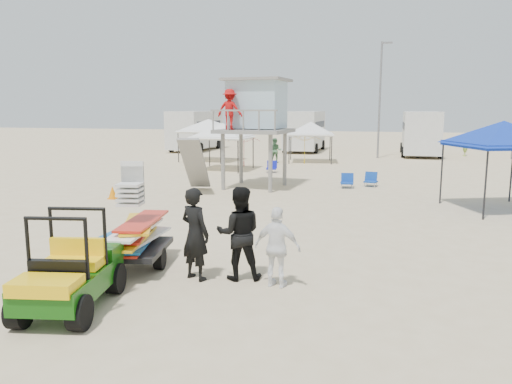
% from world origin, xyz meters
% --- Properties ---
extents(ground, '(140.00, 140.00, 0.00)m').
position_xyz_m(ground, '(0.00, 0.00, 0.00)').
color(ground, beige).
rests_on(ground, ground).
extents(utility_cart, '(1.50, 2.39, 1.69)m').
position_xyz_m(utility_cart, '(-1.42, -2.25, 0.79)').
color(utility_cart, '#104B0B').
rests_on(utility_cart, ground).
extents(surf_trailer, '(1.53, 2.36, 2.06)m').
position_xyz_m(surf_trailer, '(-1.42, 0.08, 0.84)').
color(surf_trailer, black).
rests_on(surf_trailer, ground).
extents(man_left, '(0.81, 0.69, 1.89)m').
position_xyz_m(man_left, '(0.09, -0.22, 0.95)').
color(man_left, black).
rests_on(man_left, ground).
extents(man_mid, '(1.10, 0.97, 1.90)m').
position_xyz_m(man_mid, '(0.94, 0.03, 0.95)').
color(man_mid, black).
rests_on(man_mid, ground).
extents(man_right, '(0.97, 0.51, 1.58)m').
position_xyz_m(man_right, '(1.79, -0.22, 0.79)').
color(man_right, white).
rests_on(man_right, ground).
extents(lifeguard_tower, '(3.11, 3.11, 4.63)m').
position_xyz_m(lifeguard_tower, '(-1.98, 11.86, 3.45)').
color(lifeguard_tower, gray).
rests_on(lifeguard_tower, ground).
extents(canopy_blue, '(3.81, 3.81, 3.44)m').
position_xyz_m(canopy_blue, '(7.47, 9.09, 2.90)').
color(canopy_blue, black).
rests_on(canopy_blue, ground).
extents(canopy_white_a, '(3.02, 3.02, 3.05)m').
position_xyz_m(canopy_white_a, '(-5.39, 17.64, 2.50)').
color(canopy_white_a, black).
rests_on(canopy_white_a, ground).
extents(canopy_white_b, '(3.40, 3.40, 3.18)m').
position_xyz_m(canopy_white_b, '(-7.86, 22.05, 2.63)').
color(canopy_white_b, black).
rests_on(canopy_white_b, ground).
extents(canopy_white_c, '(3.21, 3.21, 3.02)m').
position_xyz_m(canopy_white_c, '(-1.21, 23.08, 2.47)').
color(canopy_white_c, black).
rests_on(canopy_white_c, ground).
extents(umbrella_a, '(2.71, 2.74, 1.88)m').
position_xyz_m(umbrella_a, '(-4.67, 19.49, 0.94)').
color(umbrella_a, '#AE121C').
rests_on(umbrella_a, ground).
extents(umbrella_b, '(2.93, 2.92, 1.90)m').
position_xyz_m(umbrella_b, '(-1.33, 21.81, 0.95)').
color(umbrella_b, gold).
rests_on(umbrella_b, ground).
extents(cone_near, '(0.34, 0.34, 0.50)m').
position_xyz_m(cone_near, '(-6.46, 7.56, 0.25)').
color(cone_near, orange).
rests_on(cone_near, ground).
extents(cone_far, '(0.34, 0.34, 0.50)m').
position_xyz_m(cone_far, '(-7.10, 10.54, 0.25)').
color(cone_far, orange).
rests_on(cone_far, ground).
extents(beach_chair_a, '(0.64, 0.69, 0.64)m').
position_xyz_m(beach_chair_a, '(-2.40, 17.10, 0.31)').
color(beach_chair_a, '#0F18AA').
rests_on(beach_chair_a, ground).
extents(beach_chair_b, '(0.60, 0.64, 0.64)m').
position_xyz_m(beach_chair_b, '(2.05, 12.70, 0.31)').
color(beach_chair_b, '#0E389A').
rests_on(beach_chair_b, ground).
extents(beach_chair_c, '(0.63, 0.68, 0.64)m').
position_xyz_m(beach_chair_c, '(3.05, 13.43, 0.31)').
color(beach_chair_c, '#0E3B9B').
rests_on(beach_chair_c, ground).
extents(rv_far_left, '(2.64, 6.80, 3.25)m').
position_xyz_m(rv_far_left, '(-12.00, 29.99, 1.80)').
color(rv_far_left, silver).
rests_on(rv_far_left, ground).
extents(rv_mid_left, '(2.65, 6.50, 3.25)m').
position_xyz_m(rv_mid_left, '(-3.00, 31.49, 1.80)').
color(rv_mid_left, silver).
rests_on(rv_mid_left, ground).
extents(rv_mid_right, '(2.64, 7.00, 3.25)m').
position_xyz_m(rv_mid_right, '(6.00, 29.99, 1.80)').
color(rv_mid_right, silver).
rests_on(rv_mid_right, ground).
extents(light_pole_left, '(0.14, 0.14, 8.00)m').
position_xyz_m(light_pole_left, '(3.00, 27.00, 4.00)').
color(light_pole_left, slate).
rests_on(light_pole_left, ground).
extents(distant_beachgoers, '(13.06, 8.86, 1.59)m').
position_xyz_m(distant_beachgoers, '(0.56, 24.54, 0.79)').
color(distant_beachgoers, '#9FC74A').
rests_on(distant_beachgoers, ground).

